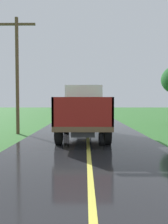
% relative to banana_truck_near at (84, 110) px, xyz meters
% --- Properties ---
extents(banana_truck_near, '(2.38, 5.82, 2.80)m').
position_rel_banana_truck_near_xyz_m(banana_truck_near, '(0.00, 0.00, 0.00)').
color(banana_truck_near, '#2D2D30').
rests_on(banana_truck_near, road_surface).
extents(utility_pole_roadside, '(2.23, 0.20, 6.97)m').
position_rel_banana_truck_near_xyz_m(utility_pole_roadside, '(-4.01, 1.04, 2.33)').
color(utility_pole_roadside, brown).
rests_on(utility_pole_roadside, ground).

